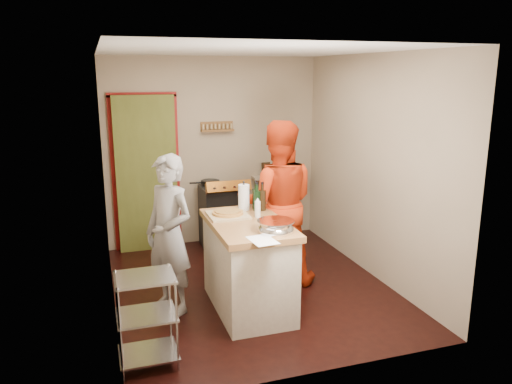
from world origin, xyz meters
The scene contains 10 objects.
floor centered at (0.00, 0.00, 0.00)m, with size 3.50×3.50×0.00m, color black.
back_wall centered at (-0.64, 1.78, 1.13)m, with size 3.00×0.44×2.60m.
left_wall centered at (-1.50, 0.00, 1.30)m, with size 0.04×3.50×2.60m, color gray.
right_wall centered at (1.50, 0.00, 1.30)m, with size 0.04×3.50×2.60m, color gray.
ceiling centered at (0.00, 0.00, 2.61)m, with size 3.00×3.50×0.02m, color white.
stove centered at (0.05, 1.42, 0.45)m, with size 0.60×0.63×1.00m.
wire_shelving centered at (-1.28, -1.20, 0.44)m, with size 0.48×0.40×0.80m.
island centered at (-0.18, -0.48, 0.49)m, with size 0.73×1.36×1.24m.
person_stripe centered at (-0.94, -0.27, 0.81)m, with size 0.59×0.39×1.62m, color silver.
person_red centered at (0.34, 0.09, 0.94)m, with size 0.91×0.71×1.88m, color #B92C0C.
Camera 1 is at (-1.58, -5.03, 2.39)m, focal length 35.00 mm.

